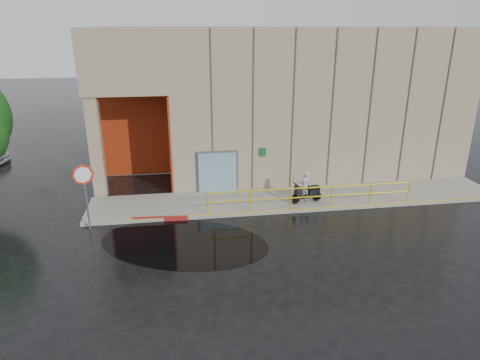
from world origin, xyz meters
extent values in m
plane|color=black|center=(0.00, 0.00, 0.00)|extent=(120.00, 120.00, 0.00)
cube|color=gray|center=(4.00, 4.50, 0.07)|extent=(20.00, 3.00, 0.15)
cube|color=gray|center=(6.00, 11.00, 4.00)|extent=(16.00, 10.00, 8.00)
cube|color=gray|center=(-4.00, 11.00, 6.50)|extent=(4.00, 10.00, 3.00)
cube|color=gray|center=(-5.60, 6.40, 2.50)|extent=(0.60, 0.60, 5.00)
cube|color=#AC2E0F|center=(-4.00, 9.50, 2.50)|extent=(3.80, 0.15, 4.90)
cube|color=#AC2E0F|center=(-2.05, 7.75, 2.50)|extent=(0.10, 3.50, 4.90)
cube|color=#7F9DAD|center=(0.20, 5.88, 1.15)|extent=(1.90, 0.10, 2.00)
cube|color=slate|center=(0.20, 5.96, 1.15)|extent=(2.10, 0.06, 2.20)
cube|color=#0D5B1F|center=(2.50, 5.94, 2.10)|extent=(0.32, 0.04, 0.42)
cylinder|color=#D9B90B|center=(4.25, 3.15, 1.15)|extent=(9.50, 0.06, 0.06)
cylinder|color=#D9B90B|center=(4.25, 3.15, 0.70)|extent=(9.50, 0.06, 0.06)
imported|color=#A4A3A8|center=(4.16, 3.97, 0.91)|extent=(0.60, 0.43, 1.53)
cylinder|color=black|center=(3.65, 3.75, 0.38)|extent=(0.47, 0.17, 0.46)
cylinder|color=black|center=(4.78, 3.96, 0.38)|extent=(0.47, 0.17, 0.46)
cylinder|color=slate|center=(-5.52, 2.67, 1.26)|extent=(0.08, 0.08, 2.52)
cylinder|color=red|center=(-5.52, 2.64, 2.46)|extent=(0.83, 0.34, 0.87)
cylinder|color=white|center=(-5.52, 2.61, 2.46)|extent=(0.65, 0.25, 0.69)
cube|color=maroon|center=(-2.62, 3.10, 0.09)|extent=(2.41, 0.34, 0.18)
cube|color=black|center=(-1.65, 0.92, 0.00)|extent=(7.75, 6.18, 0.01)
camera|label=1|loc=(-1.68, -14.28, 8.13)|focal=32.00mm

